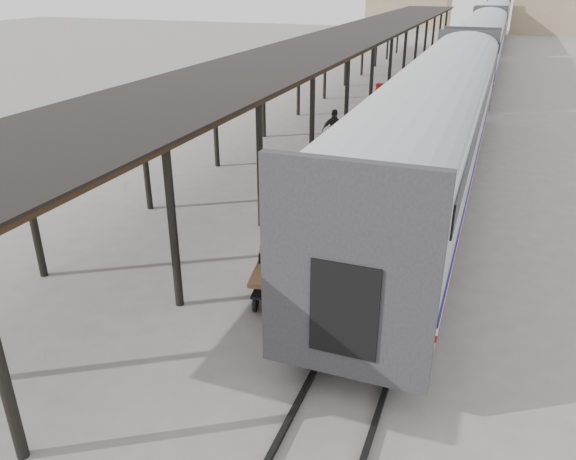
% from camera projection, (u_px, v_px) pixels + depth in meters
% --- Properties ---
extents(ground, '(160.00, 160.00, 0.00)m').
position_uv_depth(ground, '(264.00, 276.00, 14.77)').
color(ground, slate).
rests_on(ground, ground).
extents(train, '(3.45, 76.01, 4.01)m').
position_uv_depth(train, '(480.00, 43.00, 41.45)').
color(train, silver).
rests_on(train, ground).
extents(canopy, '(4.90, 64.30, 4.15)m').
position_uv_depth(canopy, '(362.00, 33.00, 34.67)').
color(canopy, '#422B19').
rests_on(canopy, ground).
extents(rails, '(1.54, 150.00, 0.12)m').
position_uv_depth(rails, '(475.00, 79.00, 42.71)').
color(rails, black).
rests_on(rails, ground).
extents(building_left, '(12.00, 8.00, 6.00)m').
position_uv_depth(building_left, '(409.00, 6.00, 86.64)').
color(building_left, tan).
rests_on(building_left, ground).
extents(baggage_cart, '(1.68, 2.59, 0.86)m').
position_uv_depth(baggage_cart, '(284.00, 269.00, 13.75)').
color(baggage_cart, brown).
rests_on(baggage_cart, ground).
extents(suitcase_stack, '(1.25, 1.22, 0.56)m').
position_uv_depth(suitcase_stack, '(283.00, 248.00, 13.89)').
color(suitcase_stack, '#323234').
rests_on(suitcase_stack, baggage_cart).
extents(luggage_tug, '(1.14, 1.66, 1.37)m').
position_uv_depth(luggage_tug, '(383.00, 98.00, 33.15)').
color(luggage_tug, '#9B1C0E').
rests_on(luggage_tug, ground).
extents(porter, '(0.45, 0.62, 1.58)m').
position_uv_depth(porter, '(283.00, 245.00, 12.71)').
color(porter, navy).
rests_on(porter, baggage_cart).
extents(pedestrian, '(1.18, 0.60, 1.93)m').
position_uv_depth(pedestrian, '(334.00, 131.00, 24.70)').
color(pedestrian, black).
rests_on(pedestrian, ground).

